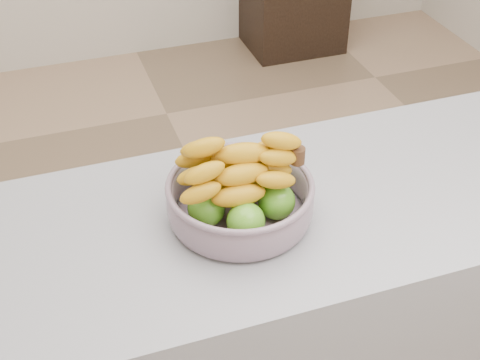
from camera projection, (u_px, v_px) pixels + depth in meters
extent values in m
plane|color=#A07E62|center=(243.00, 271.00, 2.59)|extent=(4.00, 4.00, 0.00)
cube|color=#9C9CA4|center=(329.00, 324.00, 1.80)|extent=(2.00, 0.60, 0.90)
cylinder|color=#94A4B2|center=(240.00, 214.00, 1.46)|extent=(0.27, 0.27, 0.01)
torus|color=#94A4B2|center=(240.00, 185.00, 1.41)|extent=(0.32, 0.32, 0.01)
sphere|color=#399F1B|center=(246.00, 221.00, 1.37)|extent=(0.08, 0.08, 0.08)
sphere|color=#399F1B|center=(277.00, 201.00, 1.42)|extent=(0.08, 0.08, 0.08)
sphere|color=#399F1B|center=(256.00, 178.00, 1.49)|extent=(0.08, 0.08, 0.08)
sphere|color=#399F1B|center=(215.00, 182.00, 1.48)|extent=(0.08, 0.08, 0.08)
sphere|color=#399F1B|center=(206.00, 208.00, 1.40)|extent=(0.08, 0.08, 0.08)
ellipsoid|color=#F3AB14|center=(239.00, 195.00, 1.36)|extent=(0.20, 0.06, 0.05)
ellipsoid|color=#F3AB14|center=(235.00, 181.00, 1.40)|extent=(0.21, 0.08, 0.05)
ellipsoid|color=#F3AB14|center=(232.00, 167.00, 1.44)|extent=(0.20, 0.10, 0.05)
ellipsoid|color=#F3AB14|center=(242.00, 174.00, 1.36)|extent=(0.20, 0.05, 0.05)
ellipsoid|color=#F3AB14|center=(238.00, 159.00, 1.40)|extent=(0.20, 0.12, 0.05)
ellipsoid|color=#F3AB14|center=(243.00, 154.00, 1.36)|extent=(0.21, 0.08, 0.05)
cylinder|color=#452916|center=(298.00, 155.00, 1.39)|extent=(0.03, 0.03, 0.04)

